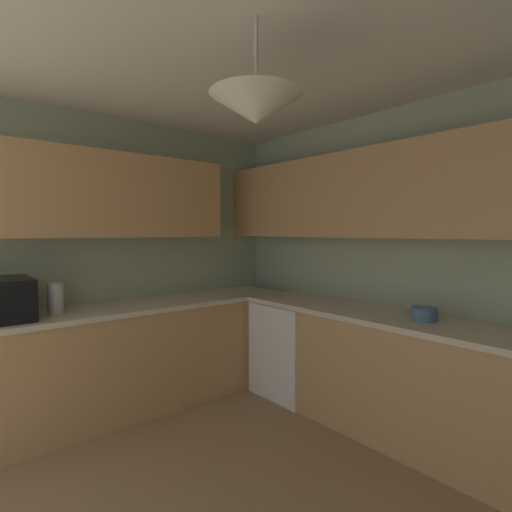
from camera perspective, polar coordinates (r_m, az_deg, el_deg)
The scene contains 7 objects.
room_shell at distance 2.53m, azimuth 3.87°, elevation 8.64°, with size 4.25×3.56×2.55m.
counter_run_left at distance 3.59m, azimuth -18.84°, elevation -13.75°, with size 0.65×3.17×0.89m.
counter_run_back at distance 3.09m, azimuth 24.33°, elevation -16.76°, with size 3.34×0.65×0.89m.
dishwasher at distance 3.79m, azimuth 5.57°, elevation -13.00°, with size 0.60×0.60×0.84m, color white.
microwave at distance 3.26m, azimuth -32.73°, elevation -5.26°, with size 0.48×0.36×0.29m, color black.
kettle at distance 3.31m, azimuth -26.86°, elevation -5.49°, with size 0.11×0.11×0.23m, color #B7B7BC.
bowl at distance 3.00m, azimuth 23.02°, elevation -7.67°, with size 0.17×0.17×0.09m, color #4C7099.
Camera 1 is at (1.45, -1.21, 1.50)m, focal length 27.82 mm.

